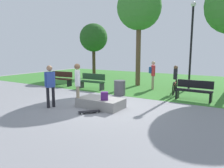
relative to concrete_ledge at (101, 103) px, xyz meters
name	(u,v)px	position (x,y,z in m)	size (l,w,h in m)	color
ground_plane	(97,106)	(-0.24, 0.10, -0.19)	(28.00, 28.00, 0.00)	gray
grass_lawn	(161,82)	(-0.24, 8.24, -0.19)	(26.60, 11.72, 0.01)	#387A2D
concrete_ledge	(101,103)	(0.00, 0.00, 0.00)	(1.82, 1.01, 0.38)	gray
backpack_on_ledge	(104,96)	(0.32, -0.20, 0.35)	(0.28, 0.20, 0.32)	#4C1E66
skater_performing_trick	(50,83)	(-1.71, -1.03, 0.80)	(0.31, 0.40, 1.69)	black
skater_watching	(78,82)	(-0.88, -0.36, 0.84)	(0.37, 0.37, 1.75)	tan
skateboard_by_ledge	(89,111)	(0.10, -0.88, -0.13)	(0.69, 0.72, 0.08)	black
park_bench_far_left	(194,90)	(2.94, 3.31, 0.29)	(1.61, 0.52, 0.91)	black
park_bench_center_lawn	(92,81)	(-2.80, 3.16, 0.29)	(1.61, 0.52, 0.91)	#1E4223
park_bench_far_right	(61,78)	(-5.33, 3.13, 0.29)	(1.64, 0.62, 0.91)	#331E14
tree_broad_elm	(94,38)	(-6.44, 8.28, 3.18)	(2.42, 2.42, 4.61)	#42301E
tree_tall_oak	(139,8)	(-1.05, 5.82, 4.70)	(2.79, 2.79, 6.34)	brown
lamp_post	(191,38)	(2.08, 6.37, 2.80)	(0.28, 0.28, 5.03)	black
trash_bin	(120,88)	(-0.52, 2.47, 0.19)	(0.58, 0.58, 0.77)	#4C4C51
pedestrian_with_backpack	(153,73)	(0.30, 4.94, 0.81)	(0.44, 0.42, 1.67)	tan
cyclist_on_bicycle	(175,81)	(1.74, 4.54, 0.44)	(0.32, 1.81, 1.52)	black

